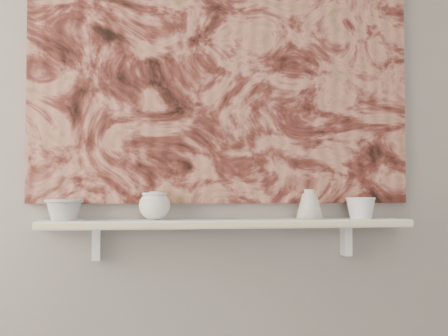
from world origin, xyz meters
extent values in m
plane|color=gray|center=(0.00, 1.60, 1.35)|extent=(3.60, 0.00, 3.60)
cube|color=white|center=(0.00, 1.51, 0.92)|extent=(1.40, 0.18, 0.03)
cube|color=beige|center=(0.00, 1.41, 0.92)|extent=(1.40, 0.01, 0.02)
cube|color=white|center=(-0.49, 1.57, 0.84)|extent=(0.03, 0.06, 0.12)
cube|color=white|center=(0.49, 1.57, 0.84)|extent=(0.03, 0.06, 0.12)
cube|color=maroon|center=(0.00, 1.59, 1.54)|extent=(1.50, 0.02, 1.10)
cube|color=black|center=(0.45, 1.57, 1.23)|extent=(0.09, 0.00, 0.08)
camera|label=1|loc=(-0.41, -0.81, 1.03)|focal=50.00mm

